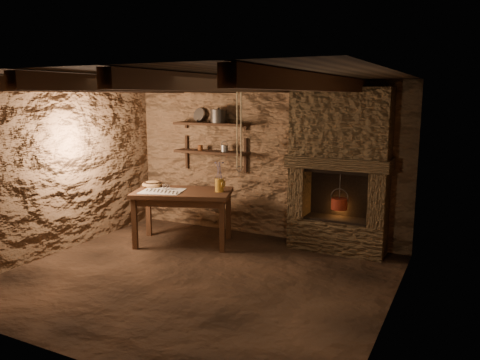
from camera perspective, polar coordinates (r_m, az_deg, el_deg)
The scene contains 25 objects.
floor at distance 5.86m, azimuth -5.31°, elevation -11.72°, with size 4.50×4.50×0.00m, color black.
back_wall at distance 7.27m, azimuth 2.92°, elevation 2.41°, with size 4.50×0.04×2.40m, color brown.
front_wall at distance 4.02m, azimuth -20.93°, elevation -4.63°, with size 4.50×0.04×2.40m, color brown.
left_wall at distance 6.98m, azimuth -21.34°, elevation 1.40°, with size 0.04×4.00×2.40m, color brown.
right_wall at distance 4.74m, azimuth 18.18°, elevation -2.27°, with size 0.04×4.00×2.40m, color brown.
ceiling at distance 5.44m, azimuth -5.73°, elevation 12.44°, with size 4.50×4.00×0.04m, color black.
beam_far_left at distance 6.37m, azimuth -17.39°, elevation 10.88°, with size 0.14×3.95×0.16m, color black.
beam_mid_left at distance 5.72m, azimuth -10.02°, elevation 11.32°, with size 0.14×3.95×0.16m, color black.
beam_mid_right at distance 5.19m, azimuth -0.95°, elevation 11.60°, with size 0.14×3.95×0.16m, color black.
beam_far_right at distance 4.81m, azimuth 9.89°, elevation 11.57°, with size 0.14×3.95×0.16m, color black.
shelf_lower at distance 7.50m, azimuth -3.52°, elevation 3.42°, with size 1.25×0.30×0.04m, color black.
shelf_upper at distance 7.46m, azimuth -3.56°, elevation 6.85°, with size 1.25×0.30×0.04m, color black.
hearth at distance 6.64m, azimuth 12.02°, elevation 1.69°, with size 1.43×0.51×2.30m.
work_table at distance 7.03m, azimuth -6.94°, elevation -4.29°, with size 1.61×1.25×0.81m.
linen_cloth at distance 6.94m, azimuth -9.47°, elevation -1.35°, with size 0.60×0.48×0.01m, color beige.
pewter_cutlery_row at distance 6.92m, azimuth -9.56°, elevation -1.30°, with size 0.50×0.19×0.01m, color gray, non-canonical shape.
drinking_glasses at distance 7.01m, azimuth -8.79°, elevation -0.86°, with size 0.19×0.06×0.08m, color silver, non-canonical shape.
stoneware_jug at distance 6.79m, azimuth -2.52°, elevation 0.16°, with size 0.16×0.16×0.45m.
wooden_bowl at distance 7.31m, azimuth -10.61°, elevation -0.54°, with size 0.32×0.32×0.11m, color olive.
iron_stockpot at distance 7.39m, azimuth -2.62°, elevation 7.71°, with size 0.25×0.25×0.19m, color #2B2926.
tin_pan at distance 7.69m, azimuth -5.00°, elevation 7.92°, with size 0.23×0.23×0.03m, color gray.
small_kettle at distance 7.38m, azimuth -1.91°, elevation 3.88°, with size 0.15×0.12×0.16m, color gray, non-canonical shape.
rusty_tin at distance 7.60m, azimuth -4.86°, elevation 3.94°, with size 0.08×0.08×0.08m, color #552811.
red_pot at distance 6.68m, azimuth 12.01°, elevation -2.76°, with size 0.28×0.28×0.54m.
hanging_ropes at distance 6.34m, azimuth -0.12°, elevation 6.73°, with size 0.08×0.08×1.20m, color #C4B48A, non-canonical shape.
Camera 1 is at (2.91, -4.59, 2.18)m, focal length 35.00 mm.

